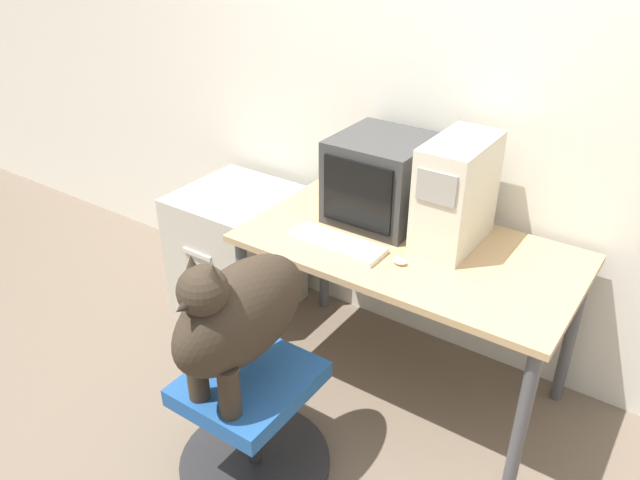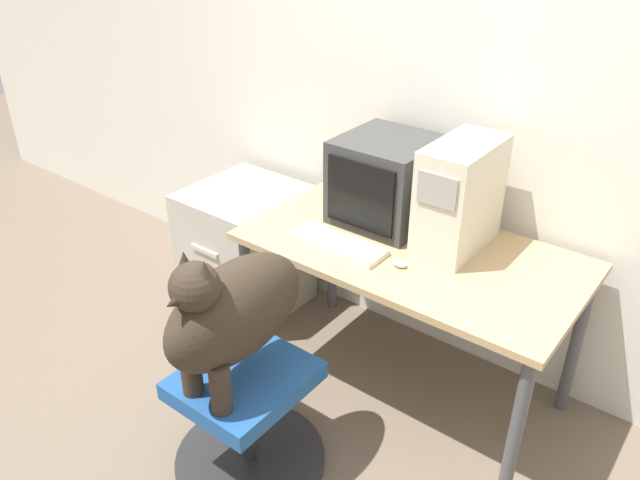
# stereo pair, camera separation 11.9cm
# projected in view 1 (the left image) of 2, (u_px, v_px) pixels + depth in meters

# --- Properties ---
(ground_plane) EXTENTS (12.00, 12.00, 0.00)m
(ground_plane) POSITION_uv_depth(u_px,v_px,m) (356.00, 432.00, 2.63)
(ground_plane) COLOR #6B5B4C
(wall_back) EXTENTS (8.00, 0.05, 2.60)m
(wall_back) POSITION_uv_depth(u_px,v_px,m) (467.00, 84.00, 2.57)
(wall_back) COLOR silver
(wall_back) RESTS_ON ground_plane
(desk) EXTENTS (1.36, 0.74, 0.74)m
(desk) POSITION_uv_depth(u_px,v_px,m) (408.00, 263.00, 2.58)
(desk) COLOR tan
(desk) RESTS_ON ground_plane
(crt_monitor) EXTENTS (0.39, 0.40, 0.37)m
(crt_monitor) POSITION_uv_depth(u_px,v_px,m) (381.00, 179.00, 2.66)
(crt_monitor) COLOR #383838
(crt_monitor) RESTS_ON desk
(pc_tower) EXTENTS (0.21, 0.41, 0.44)m
(pc_tower) POSITION_uv_depth(u_px,v_px,m) (456.00, 193.00, 2.46)
(pc_tower) COLOR beige
(pc_tower) RESTS_ON desk
(keyboard) EXTENTS (0.41, 0.15, 0.03)m
(keyboard) POSITION_uv_depth(u_px,v_px,m) (336.00, 243.00, 2.52)
(keyboard) COLOR beige
(keyboard) RESTS_ON desk
(computer_mouse) EXTENTS (0.06, 0.04, 0.03)m
(computer_mouse) POSITION_uv_depth(u_px,v_px,m) (400.00, 261.00, 2.40)
(computer_mouse) COLOR beige
(computer_mouse) RESTS_ON desk
(office_chair) EXTENTS (0.59, 0.59, 0.47)m
(office_chair) POSITION_uv_depth(u_px,v_px,m) (253.00, 425.00, 2.37)
(office_chair) COLOR #262628
(office_chair) RESTS_ON ground_plane
(dog) EXTENTS (0.26, 0.60, 0.58)m
(dog) POSITION_uv_depth(u_px,v_px,m) (238.00, 314.00, 2.08)
(dog) COLOR #33281E
(dog) RESTS_ON office_chair
(filing_cabinet) EXTENTS (0.52, 0.57, 0.68)m
(filing_cabinet) POSITION_uv_depth(u_px,v_px,m) (237.00, 251.00, 3.28)
(filing_cabinet) COLOR #B7B2A3
(filing_cabinet) RESTS_ON ground_plane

